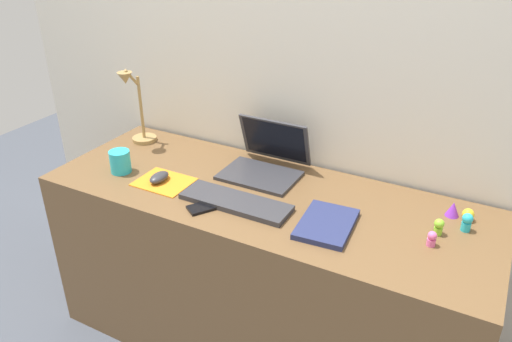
{
  "coord_description": "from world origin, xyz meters",
  "views": [
    {
      "loc": [
        0.74,
        -1.44,
        1.68
      ],
      "look_at": [
        -0.03,
        0.0,
        0.83
      ],
      "focal_mm": 35.02,
      "sensor_mm": 36.0,
      "label": 1
    }
  ],
  "objects": [
    {
      "name": "laptop",
      "position": [
        -0.08,
        0.17,
        0.79
      ],
      "size": [
        0.3,
        0.28,
        0.21
      ],
      "color": "#333338",
      "rests_on": "desk"
    },
    {
      "name": "ground_plane",
      "position": [
        0.0,
        0.0,
        0.0
      ],
      "size": [
        6.0,
        6.0,
        0.0
      ],
      "primitive_type": "plane",
      "color": "#474C56"
    },
    {
      "name": "mouse",
      "position": [
        -0.4,
        -0.11,
        0.76
      ],
      "size": [
        0.06,
        0.1,
        0.03
      ],
      "primitive_type": "ellipsoid",
      "color": "#333338",
      "rests_on": "mousepad"
    },
    {
      "name": "toy_figurine_yellow",
      "position": [
        0.7,
        0.17,
        0.76
      ],
      "size": [
        0.04,
        0.04,
        0.04
      ],
      "primitive_type": "ellipsoid",
      "color": "yellow",
      "rests_on": "desk"
    },
    {
      "name": "desk_lamp",
      "position": [
        -0.71,
        0.14,
        0.9
      ],
      "size": [
        0.11,
        0.16,
        0.35
      ],
      "color": "#A5844C",
      "rests_on": "desk"
    },
    {
      "name": "toy_figurine_purple",
      "position": [
        0.65,
        0.18,
        0.77
      ],
      "size": [
        0.05,
        0.05,
        0.05
      ],
      "primitive_type": "cone",
      "color": "purple",
      "rests_on": "desk"
    },
    {
      "name": "mousepad",
      "position": [
        -0.38,
        -0.1,
        0.74
      ],
      "size": [
        0.21,
        0.17,
        0.0
      ],
      "primitive_type": "cube",
      "color": "orange",
      "rests_on": "desk"
    },
    {
      "name": "toy_figurine_lime",
      "position": [
        0.62,
        0.04,
        0.77
      ],
      "size": [
        0.03,
        0.03,
        0.06
      ],
      "color": "#8CDB33",
      "rests_on": "desk"
    },
    {
      "name": "notebook_pad",
      "position": [
        0.29,
        -0.09,
        0.75
      ],
      "size": [
        0.19,
        0.25,
        0.02
      ],
      "primitive_type": "cube",
      "rotation": [
        0.0,
        0.0,
        0.08
      ],
      "color": "navy",
      "rests_on": "desk"
    },
    {
      "name": "toy_figurine_pink",
      "position": [
        0.62,
        -0.04,
        0.77
      ],
      "size": [
        0.03,
        0.03,
        0.05
      ],
      "color": "pink",
      "rests_on": "desk"
    },
    {
      "name": "keyboard",
      "position": [
        -0.05,
        -0.11,
        0.75
      ],
      "size": [
        0.41,
        0.13,
        0.02
      ],
      "primitive_type": "cube",
      "color": "#333338",
      "rests_on": "desk"
    },
    {
      "name": "coffee_mug",
      "position": [
        -0.59,
        -0.11,
        0.79
      ],
      "size": [
        0.08,
        0.08,
        0.09
      ],
      "primitive_type": "cylinder",
      "color": "#28B7CC",
      "rests_on": "desk"
    },
    {
      "name": "cell_phone",
      "position": [
        -0.14,
        -0.18,
        0.74
      ],
      "size": [
        0.12,
        0.14,
        0.01
      ],
      "primitive_type": "cube",
      "rotation": [
        0.0,
        0.0,
        -0.59
      ],
      "color": "black",
      "rests_on": "desk"
    },
    {
      "name": "toy_figurine_cyan",
      "position": [
        0.7,
        0.1,
        0.77
      ],
      "size": [
        0.04,
        0.04,
        0.06
      ],
      "color": "#28B7CC",
      "rests_on": "desk"
    },
    {
      "name": "back_wall",
      "position": [
        0.0,
        0.35,
        0.85
      ],
      "size": [
        2.9,
        0.05,
        1.7
      ],
      "primitive_type": "cube",
      "color": "silver",
      "rests_on": "ground_plane"
    },
    {
      "name": "desk",
      "position": [
        0.0,
        0.0,
        0.37
      ],
      "size": [
        1.7,
        0.61,
        0.74
      ],
      "primitive_type": "cube",
      "color": "brown",
      "rests_on": "ground_plane"
    }
  ]
}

